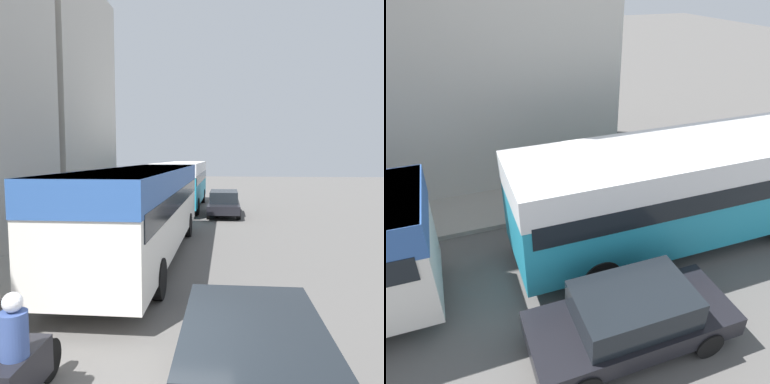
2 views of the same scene
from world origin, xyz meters
TOP-DOWN VIEW (x-y plane):
  - bus_following at (-1.75, 21.07)m, footprint 2.66×9.62m
  - car_crossing at (1.01, 18.14)m, footprint 1.85×4.33m

SIDE VIEW (x-z plane):
  - car_crossing at x=1.01m, z-range 0.03..1.47m
  - bus_following at x=-1.75m, z-range 0.46..3.49m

